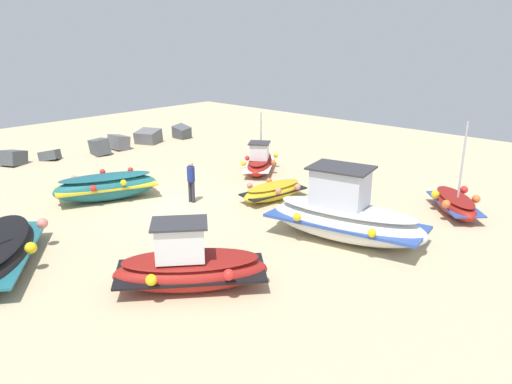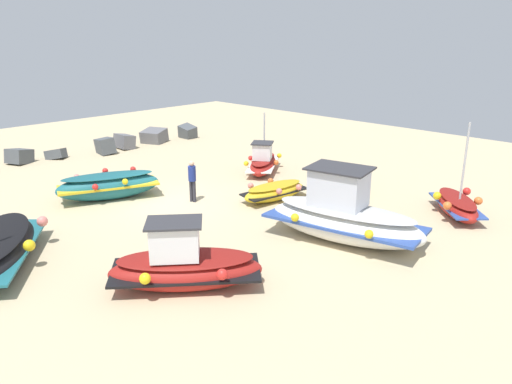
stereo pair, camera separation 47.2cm
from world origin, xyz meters
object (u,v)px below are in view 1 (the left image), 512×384
Objects in this scene: fishing_boat_0 at (260,162)px; fishing_boat_1 at (274,191)px; fishing_boat_3 at (345,216)px; fishing_boat_5 at (106,186)px; person_walking at (191,179)px; fishing_boat_4 at (345,181)px; fishing_boat_6 at (189,266)px; fishing_boat_7 at (455,203)px.

fishing_boat_0 is 1.13× the size of fishing_boat_1.
fishing_boat_3 reaches higher than fishing_boat_5.
fishing_boat_3 is 3.30× the size of person_walking.
fishing_boat_1 is 3.75m from fishing_boat_4.
fishing_boat_6 is at bearing 65.74° from fishing_boat_3.
person_walking is (-5.37, -1.03, 0.49)m from fishing_boat_0.
fishing_boat_0 is at bearing -40.60° from fishing_boat_3.
fishing_boat_7 is (10.84, -3.07, -0.23)m from fishing_boat_6.
person_walking is (-6.09, 8.59, 0.59)m from fishing_boat_7.
fishing_boat_4 is 10.99m from fishing_boat_6.
fishing_boat_7 is at bearing 48.36° from fishing_boat_4.
fishing_boat_6 reaches higher than person_walking.
fishing_boat_7 is (0.71, -9.62, -0.10)m from fishing_boat_0.
fishing_boat_6 is (-10.12, -6.55, 0.13)m from fishing_boat_0.
fishing_boat_0 reaches higher than fishing_boat_1.
fishing_boat_5 is 14.16m from fishing_boat_7.
fishing_boat_6 reaches higher than fishing_boat_5.
fishing_boat_1 is at bearing -30.13° from fishing_boat_3.
fishing_boat_3 is (-4.32, -7.84, 0.31)m from fishing_boat_0.
fishing_boat_7 is at bearing 59.50° from fishing_boat_0.
fishing_boat_4 is 0.80× the size of fishing_boat_7.
person_walking is (-6.07, 3.61, 0.71)m from fishing_boat_4.
fishing_boat_1 is 1.81× the size of person_walking.
fishing_boat_6 is (-10.82, -1.91, 0.35)m from fishing_boat_4.
fishing_boat_1 is 0.87× the size of fishing_boat_7.
fishing_boat_1 is 0.55× the size of fishing_boat_3.
fishing_boat_0 is 0.86× the size of fishing_boat_6.
person_walking is at bearing -72.58° from fishing_boat_4.
fishing_boat_7 is (3.54, -6.28, 0.05)m from fishing_boat_1.
fishing_boat_1 is 7.98m from fishing_boat_6.
fishing_boat_7 reaches higher than fishing_boat_0.
fishing_boat_3 is at bearing -48.21° from fishing_boat_5.
fishing_boat_4 is 1.68× the size of person_walking.
fishing_boat_7 reaches higher than fishing_boat_5.
fishing_boat_1 is at bearing -115.42° from fishing_boat_6.
fishing_boat_0 is at bearing 9.46° from fishing_boat_5.
fishing_boat_6 is 11.27m from fishing_boat_7.
fishing_boat_0 reaches higher than fishing_boat_3.
fishing_boat_0 is 4.38m from fishing_boat_1.
fishing_boat_5 is at bearing -48.21° from fishing_boat_0.
fishing_boat_6 reaches higher than fishing_boat_4.
fishing_boat_3 is at bearing 26.40° from fishing_boat_0.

